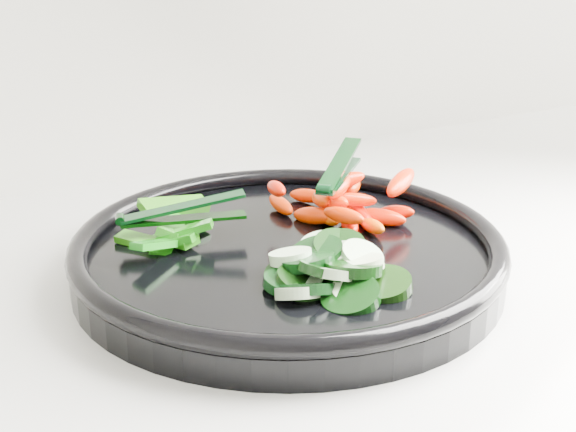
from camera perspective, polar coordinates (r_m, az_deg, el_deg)
veggie_tray at (r=0.70m, az=-0.00°, el=-2.67°), size 0.49×0.49×0.04m
cucumber_pile at (r=0.63m, az=2.85°, el=-3.93°), size 0.12×0.13×0.04m
carrot_pile at (r=0.75m, az=4.03°, el=0.93°), size 0.15×0.14×0.05m
pepper_pile at (r=0.72m, az=-8.27°, el=-1.00°), size 0.11×0.11×0.04m
tong_carrot at (r=0.74m, az=3.62°, el=3.25°), size 0.09×0.09×0.02m
tong_pepper at (r=0.71m, az=-7.74°, el=0.19°), size 0.11×0.05×0.02m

